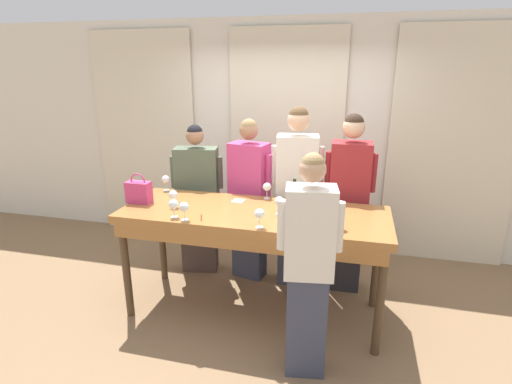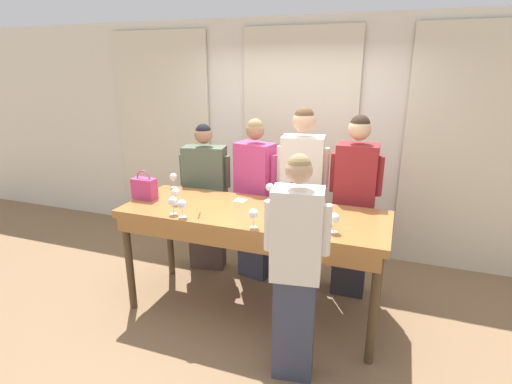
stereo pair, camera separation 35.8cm
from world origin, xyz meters
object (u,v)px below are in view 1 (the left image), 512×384
Objects in this scene: wine_glass_back_mid at (173,195)px; guest_striped_shirt at (348,203)px; guest_olive_jacket at (198,200)px; wine_glass_back_right at (184,207)px; tasting_bar at (253,222)px; wine_bottle at (294,202)px; wine_glass_front_mid at (340,216)px; wine_glass_center_right at (299,190)px; guest_cream_sweater at (296,196)px; wine_glass_center_mid at (267,187)px; host_pouring at (308,267)px; wine_glass_back_left at (329,208)px; wine_glass_by_bottle at (290,196)px; wine_glass_front_right at (259,214)px; handbag at (139,192)px; guest_pink_top at (249,199)px; wine_glass_near_host at (166,180)px; wine_glass_front_left at (174,205)px; wine_glass_center_left at (279,202)px.

guest_striped_shirt is at bearing 25.25° from wine_glass_back_mid.
wine_glass_back_right is at bearing -73.59° from guest_olive_jacket.
guest_striped_shirt reaches higher than guest_olive_jacket.
tasting_bar is at bearing -39.88° from guest_olive_jacket.
wine_bottle is 2.04× the size of wine_glass_front_mid.
guest_cream_sweater is (-0.07, 0.28, -0.16)m from wine_glass_center_right.
wine_glass_center_mid is at bearing -131.62° from guest_cream_sweater.
wine_bottle is 0.74m from host_pouring.
wine_glass_by_bottle is (-0.37, 0.23, -0.00)m from wine_glass_back_left.
wine_glass_center_right is 1.00× the size of wine_glass_back_left.
wine_glass_front_right is (0.14, -0.34, 0.21)m from tasting_bar.
handbag is 0.15× the size of guest_cream_sweater.
wine_glass_by_bottle is 0.75m from guest_pink_top.
wine_glass_by_bottle is at bearing 7.84° from handbag.
wine_bottle reaches higher than handbag.
guest_pink_top is 1.54m from host_pouring.
guest_pink_top is at bearing 180.00° from guest_cream_sweater.
wine_glass_front_right is 1.03m from guest_cream_sweater.
guest_cream_sweater is at bearing 66.95° from tasting_bar.
wine_glass_front_right is 0.09× the size of guest_pink_top.
tasting_bar is 14.99× the size of wine_glass_center_mid.
wine_glass_near_host is (-0.30, 0.45, 0.00)m from wine_glass_back_mid.
wine_glass_front_left is 1.00× the size of wine_glass_back_mid.
wine_glass_back_right is 0.09× the size of host_pouring.
wine_glass_front_mid is (1.86, -0.19, 0.01)m from handbag.
guest_pink_top reaches higher than tasting_bar.
wine_glass_back_left is (0.43, -0.06, 0.00)m from wine_glass_center_left.
handbag is at bearing 178.74° from wine_glass_back_left.
guest_striped_shirt is at bearing -0.00° from guest_pink_top.
guest_striped_shirt is (1.61, 0.00, 0.10)m from guest_olive_jacket.
host_pouring reaches higher than wine_glass_back_mid.
wine_glass_front_left and wine_glass_by_bottle have the same top height.
wine_glass_front_right is at bearing -17.79° from wine_glass_back_mid.
wine_glass_front_mid is 0.09× the size of guest_pink_top.
handbag is at bearing 165.55° from wine_glass_front_right.
wine_glass_center_left is 0.69m from guest_cream_sweater.
wine_glass_by_bottle is 0.91m from host_pouring.
wine_glass_front_mid is 1.01m from guest_cream_sweater.
wine_glass_back_mid is (-1.39, -0.00, -0.00)m from wine_glass_back_left.
wine_glass_back_mid and wine_glass_near_host have the same top height.
wine_glass_near_host is at bearing 120.87° from wine_glass_front_left.
wine_glass_back_left is 0.77m from guest_striped_shirt.
wine_glass_center_left is 0.09× the size of guest_pink_top.
wine_bottle is 2.04× the size of wine_glass_back_left.
wine_glass_center_right is 1.09m from host_pouring.
wine_glass_by_bottle is (1.33, -0.22, -0.00)m from wine_glass_near_host.
host_pouring reaches higher than wine_glass_back_right.
wine_glass_center_left is 0.08× the size of guest_cream_sweater.
handbag is 0.56m from wine_glass_front_left.
wine_glass_front_left and wine_glass_back_left have the same top height.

